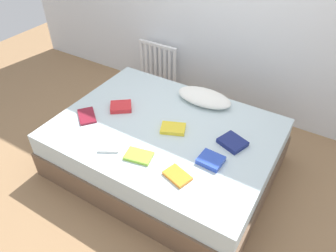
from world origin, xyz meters
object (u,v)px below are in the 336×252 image
Objects in this scene: textbook_maroon at (87,116)px; textbook_orange at (177,176)px; textbook_yellow at (173,128)px; bed at (165,148)px; textbook_blue at (211,160)px; textbook_white at (110,144)px; textbook_red at (121,107)px; radiator at (158,64)px; textbook_navy at (233,142)px; pillow at (204,97)px; textbook_lime at (139,156)px.

textbook_maroon is 1.21× the size of textbook_orange.
textbook_yellow is 0.56m from textbook_orange.
bed is 10.50× the size of textbook_blue.
textbook_red is (-0.25, 0.47, 0.01)m from textbook_white.
radiator is 1.83m from textbook_navy.
bed is 3.55× the size of pillow.
textbook_yellow is at bearing 3.61° from bed.
textbook_white is 0.94× the size of textbook_orange.
textbook_navy is (0.49, -0.44, -0.03)m from pillow.
textbook_blue reaches higher than textbook_maroon.
textbook_blue reaches higher than textbook_yellow.
textbook_white is 0.90× the size of textbook_navy.
textbook_white is (-0.27, -0.45, 0.26)m from bed.
radiator is at bearing 105.37° from textbook_yellow.
textbook_red is at bearing 127.93° from textbook_lime.
textbook_blue is (0.82, 0.27, 0.01)m from textbook_white.
textbook_yellow is at bearing 141.23° from textbook_orange.
radiator is at bearing 106.35° from textbook_lime.
textbook_white is at bearing -121.36° from bed.
textbook_lime is 0.76m from textbook_maroon.
radiator reaches higher than pillow.
bed is at bearing -54.57° from radiator.
textbook_blue is 0.78× the size of textbook_maroon.
pillow reaches higher than bed.
pillow is 2.59× the size of textbook_yellow.
textbook_lime is at bearing 25.25° from textbook_maroon.
textbook_white is at bearing 15.38° from textbook_maroon.
textbook_maroon is at bearing 175.28° from textbook_yellow.
textbook_red is at bearing 155.77° from textbook_yellow.
textbook_orange is (0.27, -1.01, -0.04)m from pillow.
textbook_blue reaches higher than textbook_white.
textbook_lime is at bearing -61.97° from radiator.
radiator is 2.08m from textbook_orange.
radiator is 2.74× the size of textbook_orange.
radiator is at bearing 134.73° from textbook_maroon.
textbook_yellow is at bearing 22.41° from textbook_white.
textbook_orange reaches higher than bed.
textbook_orange is (0.31, -0.46, -0.00)m from textbook_yellow.
bed is 0.51m from textbook_lime.
textbook_white is 0.48m from textbook_maroon.
textbook_white is at bearing 170.73° from textbook_lime.
textbook_red is at bearing 93.94° from textbook_maroon.
pillow is 2.68× the size of textbook_navy.
textbook_yellow is 1.14× the size of textbook_blue.
textbook_orange is at bearing 28.79° from textbook_maroon.
textbook_yellow is (0.93, -1.19, 0.16)m from radiator.
textbook_lime is at bearing -166.04° from textbook_orange.
textbook_red is (-0.52, 0.02, 0.28)m from bed.
textbook_yellow is 0.60m from textbook_red.
textbook_white reaches higher than textbook_maroon.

